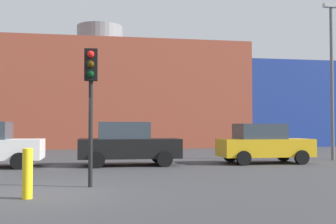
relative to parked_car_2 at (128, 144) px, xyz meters
name	(u,v)px	position (x,y,z in m)	size (l,w,h in m)	color
ground_plane	(39,193)	(-2.79, -7.19, -0.94)	(200.00, 200.00, 0.00)	#38383A
building_backdrop	(99,99)	(-1.09, 18.97, 3.18)	(39.92, 10.93, 10.55)	#9E4733
parked_car_2	(128,144)	(0.00, 0.00, 0.00)	(4.35, 2.13, 1.89)	black
parked_car_3	(263,144)	(6.22, 0.00, -0.03)	(4.20, 2.06, 1.82)	gold
traffic_light_island	(91,85)	(-1.52, -6.31, 1.91)	(0.37, 0.37, 3.88)	black
bollard_yellow_0	(27,173)	(-2.95, -7.97, -0.35)	(0.24, 0.24, 1.18)	yellow
street_lamp	(332,71)	(10.40, 1.14, 3.57)	(0.80, 0.24, 7.97)	#59595E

